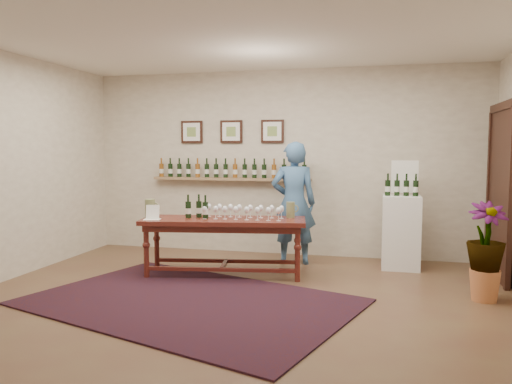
% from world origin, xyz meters
% --- Properties ---
extents(ground, '(6.00, 6.00, 0.00)m').
position_xyz_m(ground, '(0.00, 0.00, 0.00)').
color(ground, brown).
rests_on(ground, ground).
extents(room_shell, '(6.00, 6.00, 6.00)m').
position_xyz_m(room_shell, '(2.11, 1.86, 1.12)').
color(room_shell, beige).
rests_on(room_shell, ground).
extents(rug, '(3.83, 3.12, 0.02)m').
position_xyz_m(rug, '(-0.49, -0.16, 0.01)').
color(rug, '#43130C').
rests_on(rug, ground).
extents(tasting_table, '(2.14, 0.98, 0.73)m').
position_xyz_m(tasting_table, '(-0.48, 1.02, 0.62)').
color(tasting_table, '#451611').
rests_on(tasting_table, ground).
extents(table_glasses, '(1.27, 0.33, 0.18)m').
position_xyz_m(table_glasses, '(-0.24, 1.08, 0.82)').
color(table_glasses, white).
rests_on(table_glasses, tasting_table).
extents(table_bottles, '(0.27, 0.16, 0.29)m').
position_xyz_m(table_bottles, '(-0.82, 1.01, 0.88)').
color(table_bottles, black).
rests_on(table_bottles, tasting_table).
extents(pitcher_left, '(0.18, 0.18, 0.24)m').
position_xyz_m(pitcher_left, '(-1.42, 0.87, 0.85)').
color(pitcher_left, olive).
rests_on(pitcher_left, tasting_table).
extents(pitcher_right, '(0.14, 0.14, 0.20)m').
position_xyz_m(pitcher_right, '(0.34, 1.30, 0.83)').
color(pitcher_right, olive).
rests_on(pitcher_right, tasting_table).
extents(menu_card, '(0.23, 0.19, 0.18)m').
position_xyz_m(menu_card, '(-1.32, 0.75, 0.82)').
color(menu_card, white).
rests_on(menu_card, tasting_table).
extents(display_pedestal, '(0.49, 0.49, 0.99)m').
position_xyz_m(display_pedestal, '(1.74, 1.96, 0.49)').
color(display_pedestal, white).
rests_on(display_pedestal, ground).
extents(pedestal_bottles, '(0.31, 0.08, 0.31)m').
position_xyz_m(pedestal_bottles, '(1.73, 1.93, 1.14)').
color(pedestal_bottles, black).
rests_on(pedestal_bottles, display_pedestal).
extents(info_sign, '(0.36, 0.02, 0.49)m').
position_xyz_m(info_sign, '(1.78, 2.12, 1.23)').
color(info_sign, white).
rests_on(info_sign, display_pedestal).
extents(potted_plant, '(0.58, 0.58, 0.91)m').
position_xyz_m(potted_plant, '(2.54, 0.65, 0.53)').
color(potted_plant, '#C37141').
rests_on(potted_plant, ground).
extents(person, '(0.69, 0.52, 1.72)m').
position_xyz_m(person, '(0.28, 1.88, 0.86)').
color(person, '#3E6593').
rests_on(person, ground).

